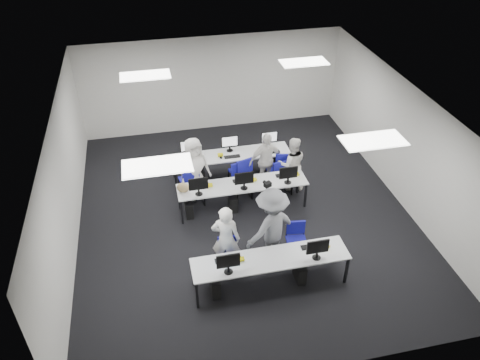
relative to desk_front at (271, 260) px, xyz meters
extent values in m
plane|color=black|center=(0.00, 2.40, -0.68)|extent=(9.00, 9.00, 0.00)
plane|color=white|center=(0.00, 2.40, 2.32)|extent=(9.00, 9.00, 0.00)
cube|color=silver|center=(0.00, 6.90, 0.82)|extent=(8.00, 0.02, 3.00)
cube|color=silver|center=(0.00, -2.10, 0.82)|extent=(8.00, 0.02, 3.00)
cube|color=silver|center=(-4.00, 2.40, 0.82)|extent=(0.02, 9.00, 3.00)
cube|color=silver|center=(4.00, 2.40, 0.82)|extent=(0.02, 9.00, 3.00)
cube|color=white|center=(-2.00, 0.40, 2.30)|extent=(1.20, 0.60, 0.02)
cube|color=white|center=(2.00, 0.40, 2.30)|extent=(1.20, 0.60, 0.02)
cube|color=white|center=(-2.00, 4.40, 2.30)|extent=(1.20, 0.60, 0.02)
cube|color=white|center=(2.00, 4.40, 2.30)|extent=(1.20, 0.60, 0.02)
cube|color=#B8BABD|center=(0.00, 0.00, 0.03)|extent=(3.20, 0.70, 0.03)
cube|color=black|center=(-1.55, -0.30, -0.33)|extent=(0.05, 0.05, 0.70)
cube|color=black|center=(-1.55, 0.30, -0.33)|extent=(0.05, 0.05, 0.70)
cube|color=black|center=(1.55, -0.30, -0.33)|extent=(0.05, 0.05, 0.70)
cube|color=black|center=(1.55, 0.30, -0.33)|extent=(0.05, 0.05, 0.70)
cube|color=#B8BABD|center=(0.00, 2.60, 0.03)|extent=(3.20, 0.70, 0.03)
cube|color=black|center=(-1.55, 2.30, -0.33)|extent=(0.05, 0.05, 0.70)
cube|color=black|center=(-1.55, 2.90, -0.33)|extent=(0.05, 0.05, 0.70)
cube|color=black|center=(1.55, 2.30, -0.33)|extent=(0.05, 0.05, 0.70)
cube|color=black|center=(1.55, 2.90, -0.33)|extent=(0.05, 0.05, 0.70)
cube|color=#B8BABD|center=(0.00, 4.00, 0.03)|extent=(3.20, 0.70, 0.03)
cube|color=black|center=(-1.55, 3.70, -0.33)|extent=(0.05, 0.05, 0.70)
cube|color=black|center=(-1.55, 4.30, -0.33)|extent=(0.05, 0.05, 0.70)
cube|color=black|center=(1.55, 3.70, -0.33)|extent=(0.05, 0.05, 0.70)
cube|color=black|center=(1.55, 4.30, -0.33)|extent=(0.05, 0.05, 0.70)
cube|color=#0B479A|center=(-0.90, -0.18, 0.35)|extent=(0.46, 0.04, 0.32)
cube|color=black|center=(-0.90, 0.14, 0.06)|extent=(0.42, 0.14, 0.02)
ellipsoid|color=black|center=(-0.60, 0.14, 0.07)|extent=(0.07, 0.10, 0.04)
cube|color=black|center=(-1.15, 0.00, -0.47)|extent=(0.18, 0.40, 0.42)
cube|color=white|center=(0.90, -0.18, 0.35)|extent=(0.46, 0.04, 0.32)
cube|color=black|center=(0.90, 0.14, 0.06)|extent=(0.42, 0.14, 0.02)
ellipsoid|color=black|center=(1.20, 0.14, 0.07)|extent=(0.07, 0.10, 0.04)
cube|color=black|center=(0.65, 0.00, -0.47)|extent=(0.18, 0.40, 0.42)
cube|color=white|center=(-1.10, 2.42, 0.35)|extent=(0.46, 0.04, 0.32)
cube|color=black|center=(-1.10, 2.74, 0.06)|extent=(0.42, 0.14, 0.02)
ellipsoid|color=black|center=(-0.80, 2.74, 0.07)|extent=(0.07, 0.10, 0.04)
cube|color=black|center=(-1.35, 2.60, -0.47)|extent=(0.18, 0.40, 0.42)
cube|color=white|center=(0.00, 2.42, 0.35)|extent=(0.46, 0.04, 0.32)
cube|color=black|center=(0.00, 2.74, 0.06)|extent=(0.42, 0.14, 0.02)
ellipsoid|color=black|center=(0.30, 2.74, 0.07)|extent=(0.07, 0.10, 0.04)
cube|color=black|center=(-0.25, 2.60, -0.47)|extent=(0.18, 0.40, 0.42)
cube|color=white|center=(1.10, 2.42, 0.35)|extent=(0.46, 0.04, 0.32)
cube|color=black|center=(1.10, 2.74, 0.06)|extent=(0.42, 0.14, 0.02)
ellipsoid|color=black|center=(1.40, 2.74, 0.07)|extent=(0.07, 0.10, 0.04)
cube|color=black|center=(0.85, 2.60, -0.47)|extent=(0.18, 0.40, 0.42)
cube|color=white|center=(-1.10, 4.18, 0.35)|extent=(0.46, 0.04, 0.32)
cube|color=black|center=(-1.10, 3.86, 0.06)|extent=(0.42, 0.14, 0.02)
ellipsoid|color=black|center=(-1.40, 3.86, 0.07)|extent=(0.07, 0.10, 0.04)
cube|color=black|center=(-0.85, 4.00, -0.47)|extent=(0.18, 0.40, 0.42)
cube|color=white|center=(0.00, 4.18, 0.35)|extent=(0.46, 0.04, 0.32)
cube|color=black|center=(0.00, 3.86, 0.06)|extent=(0.42, 0.14, 0.02)
ellipsoid|color=black|center=(-0.30, 3.86, 0.07)|extent=(0.07, 0.10, 0.04)
cube|color=black|center=(0.25, 4.00, -0.47)|extent=(0.18, 0.40, 0.42)
cube|color=white|center=(1.10, 4.18, 0.35)|extent=(0.46, 0.04, 0.32)
cube|color=black|center=(1.10, 3.86, 0.06)|extent=(0.42, 0.14, 0.02)
ellipsoid|color=black|center=(0.80, 3.86, 0.07)|extent=(0.07, 0.10, 0.04)
cube|color=black|center=(1.35, 4.00, -0.47)|extent=(0.18, 0.40, 0.42)
cube|color=navy|center=(-0.77, 0.50, -0.24)|extent=(0.43, 0.42, 0.06)
cube|color=navy|center=(-0.76, 0.69, 0.00)|extent=(0.40, 0.06, 0.34)
cube|color=navy|center=(0.77, 0.64, -0.24)|extent=(0.47, 0.46, 0.06)
cube|color=navy|center=(0.80, 0.83, 0.01)|extent=(0.41, 0.10, 0.35)
cube|color=navy|center=(-1.14, 3.05, -0.24)|extent=(0.47, 0.46, 0.06)
cube|color=navy|center=(-1.17, 3.24, 0.00)|extent=(0.40, 0.11, 0.34)
cube|color=navy|center=(0.09, 3.07, -0.22)|extent=(0.50, 0.49, 0.06)
cube|color=navy|center=(0.05, 3.27, 0.04)|extent=(0.42, 0.12, 0.36)
cube|color=navy|center=(1.23, 3.13, -0.19)|extent=(0.57, 0.55, 0.06)
cube|color=navy|center=(1.28, 3.34, 0.09)|extent=(0.45, 0.16, 0.39)
cube|color=navy|center=(-1.24, 3.42, -0.21)|extent=(0.52, 0.50, 0.06)
cube|color=navy|center=(-1.20, 3.22, 0.05)|extent=(0.43, 0.13, 0.36)
cube|color=navy|center=(0.14, 3.47, -0.18)|extent=(0.60, 0.59, 0.07)
cube|color=navy|center=(0.21, 3.27, 0.11)|extent=(0.45, 0.20, 0.39)
cube|color=navy|center=(1.10, 3.35, -0.24)|extent=(0.47, 0.46, 0.06)
cube|color=navy|center=(1.12, 3.16, 0.01)|extent=(0.40, 0.10, 0.34)
ellipsoid|color=tan|center=(-1.45, 2.59, 0.17)|extent=(0.35, 0.28, 0.25)
imported|color=silver|center=(-0.79, 0.65, 0.14)|extent=(0.70, 0.56, 1.65)
imported|color=silver|center=(1.44, 3.16, 0.07)|extent=(0.82, 0.69, 1.51)
imported|color=silver|center=(-1.08, 3.35, 0.17)|extent=(0.96, 0.78, 1.70)
imported|color=silver|center=(0.79, 3.37, 0.12)|extent=(1.00, 0.56, 1.61)
imported|color=slate|center=(0.20, 0.70, 0.25)|extent=(1.38, 1.11, 1.86)
cube|color=black|center=(0.13, 0.87, 1.25)|extent=(0.20, 0.22, 0.10)
camera|label=1|loc=(-2.04, -6.43, 6.76)|focal=35.00mm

